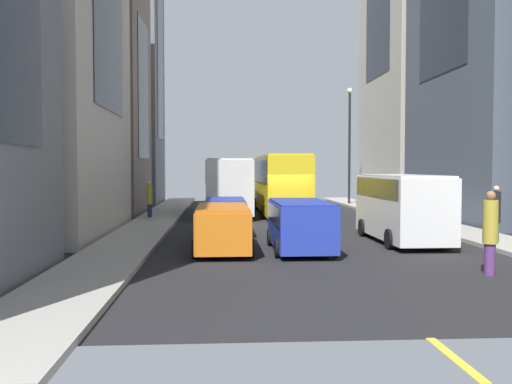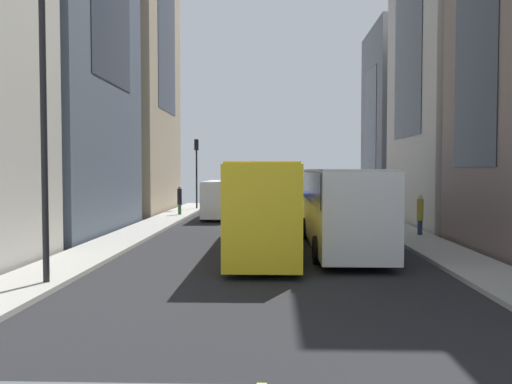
% 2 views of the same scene
% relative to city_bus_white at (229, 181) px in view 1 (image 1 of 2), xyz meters
% --- Properties ---
extents(ground_plane, '(40.09, 40.09, 0.00)m').
position_rel_city_bus_white_xyz_m(ground_plane, '(2.98, -6.08, -2.01)').
color(ground_plane, black).
extents(sidewalk_west, '(2.27, 44.00, 0.15)m').
position_rel_city_bus_white_xyz_m(sidewalk_west, '(-3.93, -6.08, -1.93)').
color(sidewalk_west, '#9E9B93').
rests_on(sidewalk_west, ground).
extents(sidewalk_east, '(2.27, 44.00, 0.15)m').
position_rel_city_bus_white_xyz_m(sidewalk_east, '(9.89, -6.08, -1.93)').
color(sidewalk_east, '#9E9B93').
rests_on(sidewalk_east, ground).
extents(lane_stripe_0, '(0.16, 2.00, 0.01)m').
position_rel_city_bus_white_xyz_m(lane_stripe_0, '(2.98, -27.08, -2.00)').
color(lane_stripe_0, yellow).
rests_on(lane_stripe_0, ground).
extents(lane_stripe_1, '(0.16, 2.00, 0.01)m').
position_rel_city_bus_white_xyz_m(lane_stripe_1, '(2.98, -16.58, -2.00)').
color(lane_stripe_1, yellow).
rests_on(lane_stripe_1, ground).
extents(lane_stripe_2, '(0.16, 2.00, 0.01)m').
position_rel_city_bus_white_xyz_m(lane_stripe_2, '(2.98, -6.08, -2.00)').
color(lane_stripe_2, yellow).
rests_on(lane_stripe_2, ground).
extents(lane_stripe_3, '(0.16, 2.00, 0.01)m').
position_rel_city_bus_white_xyz_m(lane_stripe_3, '(2.98, 4.42, -2.00)').
color(lane_stripe_3, yellow).
rests_on(lane_stripe_3, ground).
extents(lane_stripe_4, '(0.16, 2.00, 0.01)m').
position_rel_city_bus_white_xyz_m(lane_stripe_4, '(2.98, 14.92, -2.00)').
color(lane_stripe_4, yellow).
rests_on(lane_stripe_4, ground).
extents(building_west_2, '(8.51, 8.07, 15.32)m').
position_rel_city_bus_white_xyz_m(building_west_2, '(-9.48, 0.47, 5.65)').
color(building_west_2, '#7A665B').
rests_on(building_west_2, ground).
extents(building_west_3, '(8.74, 7.27, 22.96)m').
position_rel_city_bus_white_xyz_m(building_west_3, '(-9.59, 10.60, 9.47)').
color(building_west_3, slate).
rests_on(building_west_3, ground).
extents(city_bus_white, '(2.80, 11.06, 3.35)m').
position_rel_city_bus_white_xyz_m(city_bus_white, '(0.00, 0.00, 0.00)').
color(city_bus_white, silver).
rests_on(city_bus_white, ground).
extents(streetcar_yellow, '(2.70, 12.69, 3.59)m').
position_rel_city_bus_white_xyz_m(streetcar_yellow, '(3.15, 0.13, 0.12)').
color(streetcar_yellow, yellow).
rests_on(streetcar_yellow, ground).
extents(delivery_van_white, '(2.25, 6.15, 2.58)m').
position_rel_city_bus_white_xyz_m(delivery_van_white, '(6.42, -13.89, -0.49)').
color(delivery_van_white, white).
rests_on(delivery_van_white, ground).
extents(car_blue_0, '(2.01, 4.53, 1.72)m').
position_rel_city_bus_white_xyz_m(car_blue_0, '(2.21, -16.02, -0.99)').
color(car_blue_0, '#2338AD').
rests_on(car_blue_0, ground).
extents(car_orange_1, '(1.94, 4.47, 1.55)m').
position_rel_city_bus_white_xyz_m(car_orange_1, '(-0.43, -15.99, -1.09)').
color(car_orange_1, orange).
rests_on(car_orange_1, ground).
extents(car_blue_2, '(1.88, 4.21, 1.53)m').
position_rel_city_bus_white_xyz_m(car_blue_2, '(-0.32, -11.01, -1.11)').
color(car_blue_2, '#2338AD').
rests_on(car_blue_2, ground).
extents(pedestrian_crossing_mid, '(0.39, 0.39, 2.24)m').
position_rel_city_bus_white_xyz_m(pedestrian_crossing_mid, '(6.61, -20.70, -0.82)').
color(pedestrian_crossing_mid, '#593372').
rests_on(pedestrian_crossing_mid, ground).
extents(pedestrian_waiting_curb, '(0.32, 0.32, 2.05)m').
position_rel_city_bus_white_xyz_m(pedestrian_waiting_curb, '(9.50, -15.20, -0.77)').
color(pedestrian_waiting_curb, '#336B38').
rests_on(pedestrian_waiting_curb, ground).
extents(pedestrian_crossing_near, '(0.32, 0.32, 1.96)m').
position_rel_city_bus_white_xyz_m(pedestrian_crossing_near, '(-4.37, -3.92, -0.81)').
color(pedestrian_crossing_near, navy).
rests_on(pedestrian_crossing_near, ground).
extents(streetlamp_near, '(0.44, 0.44, 8.72)m').
position_rel_city_bus_white_xyz_m(streetlamp_near, '(9.26, 7.38, 3.35)').
color(streetlamp_near, black).
rests_on(streetlamp_near, ground).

